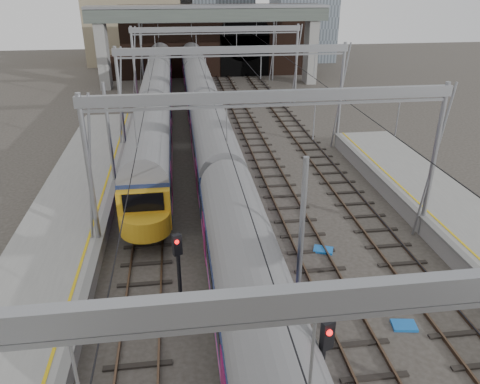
{
  "coord_description": "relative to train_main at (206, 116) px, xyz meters",
  "views": [
    {
      "loc": [
        -4.08,
        -12.0,
        12.44
      ],
      "look_at": [
        -1.22,
        9.35,
        2.4
      ],
      "focal_mm": 35.0,
      "sensor_mm": 36.0,
      "label": 1
    }
  ],
  "objects": [
    {
      "name": "overhead_line",
      "position": [
        2.0,
        -2.42,
        4.2
      ],
      "size": [
        16.8,
        80.0,
        8.0
      ],
      "color": "gray",
      "rests_on": "ground"
    },
    {
      "name": "train_main",
      "position": [
        0.0,
        0.0,
        0.0
      ],
      "size": [
        2.6,
        60.13,
        4.54
      ],
      "color": "black",
      "rests_on": "ground"
    },
    {
      "name": "equip_cover_a",
      "position": [
        4.64,
        -16.84,
        -2.31
      ],
      "size": [
        1.12,
        0.97,
        0.11
      ],
      "primitive_type": "cube",
      "rotation": [
        0.0,
        0.0,
        -0.39
      ],
      "color": "blue",
      "rests_on": "ground"
    },
    {
      "name": "retaining_wall",
      "position": [
        3.4,
        28.03,
        1.97
      ],
      "size": [
        28.0,
        2.75,
        9.0
      ],
      "color": "black",
      "rests_on": "ground"
    },
    {
      "name": "signal_near_left",
      "position": [
        -2.4,
        -21.8,
        0.44
      ],
      "size": [
        0.36,
        0.45,
        4.39
      ],
      "rotation": [
        0.0,
        0.0,
        0.43
      ],
      "color": "black",
      "rests_on": "ground"
    },
    {
      "name": "overbridge",
      "position": [
        2.0,
        22.1,
        4.9
      ],
      "size": [
        28.0,
        3.0,
        9.25
      ],
      "color": "gray",
      "rests_on": "ground"
    },
    {
      "name": "train_second",
      "position": [
        -4.0,
        7.27,
        0.02
      ],
      "size": [
        2.63,
        45.66,
        4.58
      ],
      "color": "black",
      "rests_on": "ground"
    },
    {
      "name": "ground",
      "position": [
        2.0,
        -23.9,
        -2.37
      ],
      "size": [
        160.0,
        160.0,
        0.0
      ],
      "primitive_type": "plane",
      "color": "#38332D",
      "rests_on": "ground"
    },
    {
      "name": "equip_cover_b",
      "position": [
        0.15,
        -13.82,
        -2.31
      ],
      "size": [
        1.1,
        0.93,
        0.11
      ],
      "primitive_type": "cube",
      "rotation": [
        0.0,
        0.0,
        -0.34
      ],
      "color": "blue",
      "rests_on": "ground"
    },
    {
      "name": "platform_left",
      "position": [
        -8.18,
        -21.4,
        -1.81
      ],
      "size": [
        4.32,
        55.0,
        1.12
      ],
      "color": "gray",
      "rests_on": "ground"
    },
    {
      "name": "tracks",
      "position": [
        2.0,
        -8.9,
        -2.35
      ],
      "size": [
        14.4,
        80.0,
        0.22
      ],
      "color": "#4C3828",
      "rests_on": "ground"
    },
    {
      "name": "equip_cover_c",
      "position": [
        6.14,
        -22.6,
        -2.31
      ],
      "size": [
        1.02,
        0.79,
        0.11
      ],
      "primitive_type": "cube",
      "rotation": [
        0.0,
        0.0,
        -0.16
      ],
      "color": "blue",
      "rests_on": "ground"
    },
    {
      "name": "signal_near_centre",
      "position": [
        1.29,
        -27.07,
        0.6
      ],
      "size": [
        0.37,
        0.46,
        4.67
      ],
      "rotation": [
        0.0,
        0.0,
        0.36
      ],
      "color": "black",
      "rests_on": "ground"
    }
  ]
}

